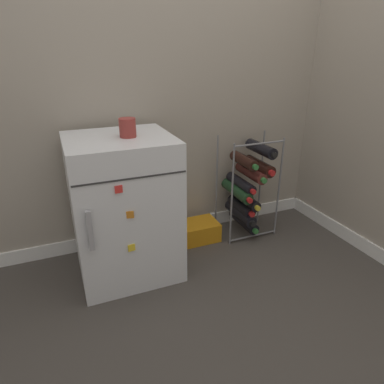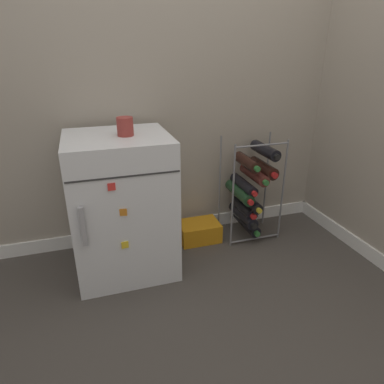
{
  "view_description": "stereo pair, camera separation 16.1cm",
  "coord_description": "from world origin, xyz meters",
  "views": [
    {
      "loc": [
        -0.75,
        -1.39,
        1.22
      ],
      "look_at": [
        -0.02,
        0.4,
        0.4
      ],
      "focal_mm": 32.0,
      "sensor_mm": 36.0,
      "label": 1
    },
    {
      "loc": [
        -0.6,
        -1.44,
        1.22
      ],
      "look_at": [
        -0.02,
        0.4,
        0.4
      ],
      "focal_mm": 32.0,
      "sensor_mm": 36.0,
      "label": 2
    }
  ],
  "objects": [
    {
      "name": "soda_box",
      "position": [
        0.06,
        0.49,
        0.06
      ],
      "size": [
        0.27,
        0.2,
        0.13
      ],
      "color": "orange",
      "rests_on": "ground_plane"
    },
    {
      "name": "ground_plane",
      "position": [
        0.0,
        0.0,
        0.0
      ],
      "size": [
        14.0,
        14.0,
        0.0
      ],
      "primitive_type": "plane",
      "color": "#423D38"
    },
    {
      "name": "wine_rack",
      "position": [
        0.41,
        0.46,
        0.34
      ],
      "size": [
        0.37,
        0.33,
        0.69
      ],
      "color": "slate",
      "rests_on": "ground_plane"
    },
    {
      "name": "fridge_top_cup",
      "position": [
        -0.4,
        0.32,
        0.85
      ],
      "size": [
        0.08,
        0.08,
        0.1
      ],
      "color": "maroon",
      "rests_on": "mini_fridge"
    },
    {
      "name": "mini_fridge",
      "position": [
        -0.45,
        0.34,
        0.4
      ],
      "size": [
        0.55,
        0.54,
        0.8
      ],
      "color": "silver",
      "rests_on": "ground_plane"
    },
    {
      "name": "wall_back",
      "position": [
        0.0,
        0.68,
        1.24
      ],
      "size": [
        7.0,
        0.07,
        2.5
      ],
      "color": "#9E9384",
      "rests_on": "ground_plane"
    }
  ]
}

